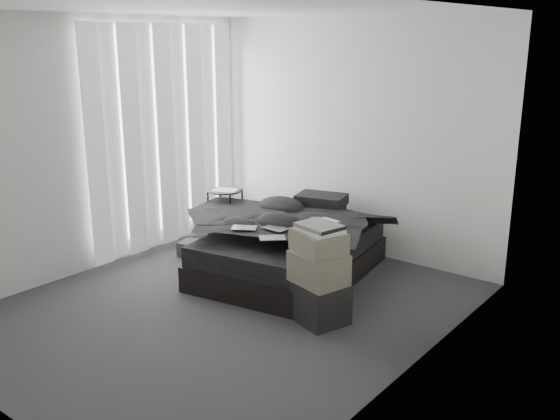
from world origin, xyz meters
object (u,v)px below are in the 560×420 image
Objects in this scene: laptop at (322,215)px; box_lower at (318,301)px; bed at (289,263)px; side_stand at (226,220)px.

laptop is 0.63× the size of box_lower.
bed is 1.11m from side_stand.
bed is at bearing -154.50° from laptop.
side_stand is 1.45× the size of box_lower.
laptop is 1.08m from box_lower.
box_lower is at bearing -48.03° from laptop.
laptop is at bearing 7.50° from bed.
side_stand reaches higher than box_lower.
bed is at bearing 140.70° from box_lower.
side_stand is (-1.40, 0.09, -0.34)m from laptop.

